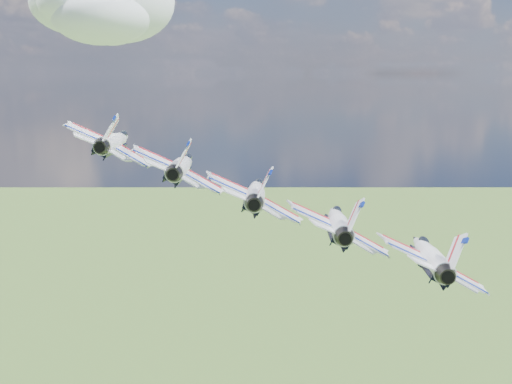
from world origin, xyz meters
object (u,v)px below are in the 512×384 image
object	(u,v)px
jet_4	(429,255)
jet_1	(182,165)
jet_0	(115,141)
jet_2	(256,192)
jet_3	(338,222)

from	to	relation	value
jet_4	jet_1	bearing A→B (deg)	153.89
jet_1	jet_0	bearing A→B (deg)	153.89
jet_2	jet_1	bearing A→B (deg)	153.89
jet_2	jet_4	bearing A→B (deg)	-26.11
jet_1	jet_2	world-z (taller)	jet_1
jet_0	jet_4	size ratio (longest dim) A/B	1.00
jet_0	jet_2	distance (m)	21.11
jet_4	jet_2	bearing A→B (deg)	153.89
jet_0	jet_4	bearing A→B (deg)	-26.11
jet_0	jet_3	xyz separation A→B (m)	(22.70, -20.69, -7.68)
jet_3	jet_0	bearing A→B (deg)	153.89
jet_0	jet_1	xyz separation A→B (m)	(7.57, -6.90, -2.56)
jet_0	jet_4	world-z (taller)	jet_0
jet_2	jet_0	bearing A→B (deg)	153.89
jet_2	jet_4	xyz separation A→B (m)	(15.13, -13.79, -5.12)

